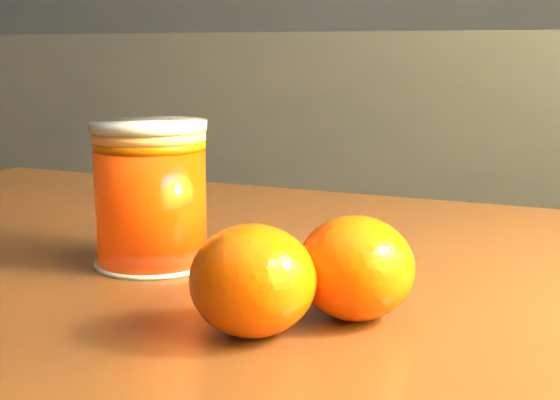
% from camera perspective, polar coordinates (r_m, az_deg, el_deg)
% --- Properties ---
extents(kitchen_counter, '(3.15, 0.60, 0.90)m').
position_cam_1_polar(kitchen_counter, '(2.04, -11.97, -1.17)').
color(kitchen_counter, '#444448').
rests_on(kitchen_counter, ground).
extents(juice_glass, '(0.07, 0.07, 0.09)m').
position_cam_1_polar(juice_glass, '(0.51, -9.42, 0.39)').
color(juice_glass, '#F53704').
rests_on(juice_glass, table).
extents(orange_front, '(0.06, 0.06, 0.05)m').
position_cam_1_polar(orange_front, '(0.41, 5.54, -4.97)').
color(orange_front, '#F25504').
rests_on(orange_front, table).
extents(orange_back, '(0.06, 0.06, 0.06)m').
position_cam_1_polar(orange_back, '(0.39, -2.00, -5.88)').
color(orange_back, '#F25504').
rests_on(orange_back, table).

